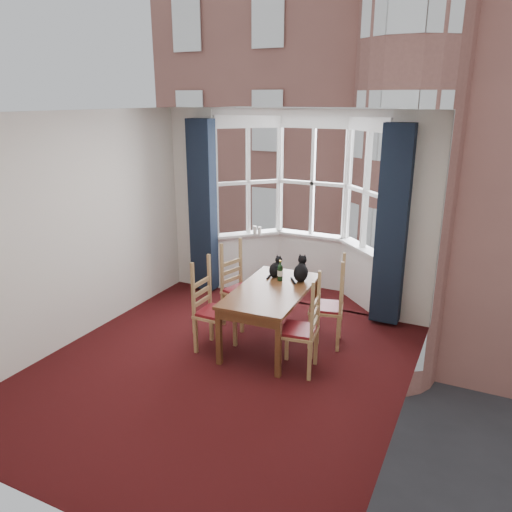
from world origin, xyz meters
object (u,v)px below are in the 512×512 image
Objects in this scene: cat_left at (276,269)px; candle_short at (260,230)px; chair_left_far at (236,290)px; chair_right_far at (333,309)px; chair_right_near at (306,333)px; candle_tall at (255,230)px; chair_left_near at (209,312)px; wine_bottle at (280,272)px; dining_table at (271,295)px; cat_right at (301,271)px.

cat_left is 1.60m from candle_short.
chair_left_far is 1.36m from chair_right_far.
candle_short reaches higher than chair_right_far.
candle_tall is at bearing 127.75° from chair_right_near.
chair_left_near is 1.04m from wine_bottle.
cat_left is at bearing 59.54° from chair_left_near.
chair_right_far is 0.91m from cat_left.
wine_bottle is (0.61, 0.75, 0.37)m from chair_left_near.
wine_bottle is (-0.72, 0.00, 0.37)m from chair_right_far.
cat_left is (-0.82, 0.10, 0.36)m from chair_right_far.
chair_left_near reaches higher than dining_table.
candle_short is at bearing 103.02° from chair_left_far.
cat_left reaches higher than wine_bottle.
dining_table is 1.70× the size of chair_left_near.
chair_left_far is (-0.04, 0.79, 0.00)m from chair_left_near.
cat_left is 0.15m from wine_bottle.
chair_left_far is at bearing -76.98° from candle_short.
candle_short is at bearing 119.49° from dining_table.
wine_bottle is (-0.02, 0.31, 0.20)m from dining_table.
chair_right_far is 7.19× the size of candle_tall.
chair_right_far is 3.19× the size of cat_left.
chair_right_near is 1.02m from cat_right.
candle_tall is (-0.39, 1.38, 0.46)m from chair_left_far.
cat_right is at bearing -47.95° from candle_short.
chair_right_far is (1.36, -0.04, 0.00)m from chair_left_far.
candle_tall is (-1.76, 1.42, 0.46)m from chair_right_far.
chair_left_far and chair_right_near have the same top height.
chair_right_near is 1.20m from cat_left.
cat_right reaches higher than wine_bottle.
chair_right_near is 3.45× the size of wine_bottle.
candle_tall is at bearing 126.30° from wine_bottle.
chair_left_near is 1.25m from chair_right_near.
dining_table is 5.88× the size of wine_bottle.
chair_left_near is at bearing -78.75° from candle_tall.
wine_bottle reaches higher than candle_short.
cat_right is 1.84m from candle_tall.
wine_bottle reaches higher than chair_right_far.
cat_right is at bearing 22.38° from wine_bottle.
cat_left is 1.08× the size of wine_bottle.
chair_right_far is 2.67× the size of cat_right.
candle_short reaches higher than chair_right_near.
candle_short is at bearing 99.39° from chair_left_near.
dining_table is 12.25× the size of candle_tall.
chair_right_near is at bearing -35.68° from dining_table.
cat_left reaches higher than chair_right_near.
cat_right is at bearing 115.08° from chair_right_near.
cat_right is (0.22, 0.41, 0.21)m from dining_table.
cat_left is at bearing 107.27° from dining_table.
chair_right_far is at bearing -7.15° from cat_left.
cat_left is 0.84× the size of cat_right.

